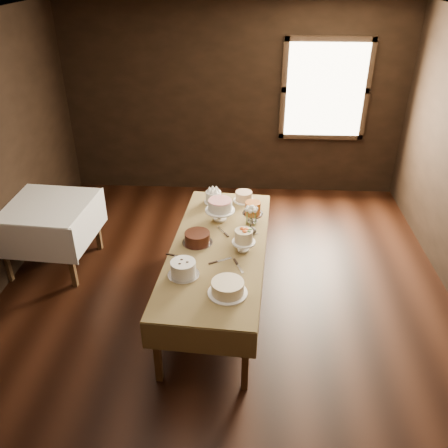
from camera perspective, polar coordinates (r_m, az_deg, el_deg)
floor at (r=5.05m, az=-0.12°, el=-10.53°), size 5.00×6.00×0.01m
ceiling at (r=3.86m, az=-0.17°, el=22.87°), size 5.00×6.00×0.01m
wall_back at (r=7.08m, az=1.25°, el=14.67°), size 5.00×0.02×2.80m
window at (r=7.05m, az=12.28°, el=15.64°), size 1.10×0.05×1.30m
display_table at (r=4.74m, az=-0.70°, el=-3.21°), size 1.10×2.45×0.74m
side_table at (r=5.73m, az=-20.78°, el=1.40°), size 1.04×1.04×0.82m
cake_meringue at (r=5.49m, az=-1.30°, el=3.28°), size 0.22×0.22×0.14m
cake_speckled at (r=5.54m, az=2.43°, el=3.35°), size 0.26×0.26×0.12m
cake_lattice at (r=5.11m, az=-0.48°, el=1.61°), size 0.33×0.33×0.24m
cake_caramel at (r=5.06m, az=3.51°, el=1.29°), size 0.22×0.22×0.26m
cake_chocolate at (r=4.72m, az=-3.27°, el=-1.75°), size 0.31×0.31×0.12m
cake_flowers at (r=4.58m, az=2.41°, el=-2.12°), size 0.23×0.23×0.24m
cake_swirl at (r=4.27m, az=-4.99°, el=-5.51°), size 0.29×0.29×0.15m
cake_cream at (r=4.05m, az=0.45°, el=-7.82°), size 0.35×0.35×0.12m
cake_server_a at (r=4.49m, az=0.05°, el=-4.37°), size 0.22×0.14×0.01m
cake_server_b at (r=4.37m, az=1.98°, el=-5.47°), size 0.11×0.23×0.01m
cake_server_c at (r=4.97m, az=-0.34°, el=-0.70°), size 0.14×0.22×0.01m
cake_server_d at (r=4.89m, az=3.35°, el=-1.26°), size 0.24×0.09×0.01m
cake_server_e at (r=4.55m, az=-5.19°, el=-4.04°), size 0.24×0.09×0.01m
flower_vase at (r=4.86m, az=3.28°, el=-0.70°), size 0.17×0.17×0.12m
flower_bouquet at (r=4.77m, az=3.34°, el=1.18°), size 0.14×0.14×0.20m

